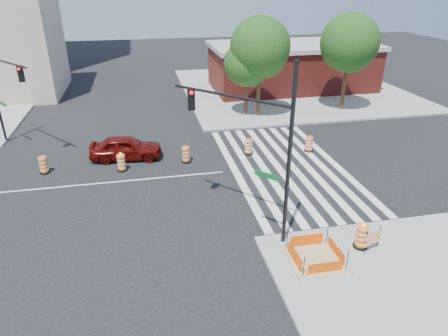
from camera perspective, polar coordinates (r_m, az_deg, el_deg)
The scene contains 19 objects.
ground at distance 23.65m, azimuth -17.10°, elevation -2.09°, with size 120.00×120.00×0.00m, color black.
sidewalk_ne at distance 43.21m, azimuth 9.43°, elevation 11.17°, with size 22.00×22.00×0.15m, color gray.
crosswalk_east at distance 24.91m, azimuth 8.69°, elevation 0.26°, with size 6.75×13.50×0.01m.
lane_centerline at distance 23.65m, azimuth -17.10°, elevation -2.08°, with size 14.00×0.12×0.01m, color silver.
excavation_pit at distance 17.03m, azimuth 12.90°, elevation -12.36°, with size 2.20×2.20×0.90m.
brick_storefront at distance 42.72m, azimuth 9.65°, elevation 14.08°, with size 16.50×8.50×4.60m.
red_coupe at distance 26.13m, azimuth -13.85°, elevation 2.83°, with size 1.80×4.47×1.52m, color #540A07.
signal_pole_se at distance 16.36m, azimuth 4.40°, elevation 4.86°, with size 4.06×4.40×7.74m.
signal_pole_nw at distance 29.75m, azimuth -29.28°, elevation 10.82°, with size 3.55×4.53×7.44m.
pit_drum at distance 17.98m, azimuth 19.06°, elevation -9.31°, with size 0.61×0.61×1.21m.
barricade at distance 17.88m, azimuth 20.47°, elevation -9.43°, with size 0.87×0.34×1.07m.
tree_north_c at distance 32.93m, azimuth 3.28°, elevation 14.33°, with size 3.64×3.64×6.19m.
tree_north_d at distance 32.62m, azimuth 5.23°, elevation 16.38°, with size 4.73×4.73×8.03m.
tree_north_e at distance 35.77m, azimuth 17.49°, elevation 16.26°, with size 4.78×4.78×8.12m.
median_drum_2 at distance 25.89m, azimuth -24.36°, elevation 0.32°, with size 0.60×0.60×1.02m.
median_drum_3 at distance 24.66m, azimuth -14.45°, elevation 0.69°, with size 0.60×0.60×1.18m.
median_drum_4 at distance 25.13m, azimuth -5.45°, elevation 1.86°, with size 0.60×0.60×1.02m.
median_drum_5 at distance 26.23m, azimuth 3.54°, elevation 2.98°, with size 0.60×0.60×1.02m.
median_drum_6 at distance 27.22m, azimuth 12.05°, elevation 3.30°, with size 0.60×0.60×1.02m.
Camera 1 is at (2.67, -21.03, 10.49)m, focal length 32.00 mm.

